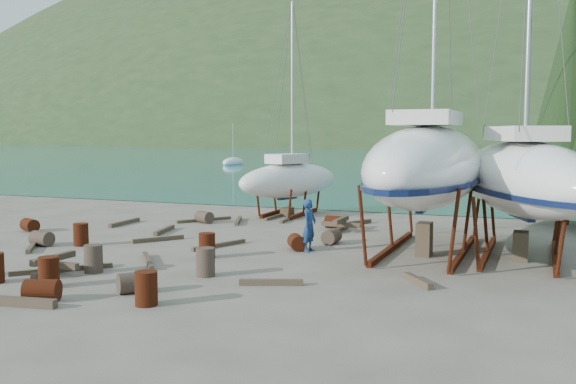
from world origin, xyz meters
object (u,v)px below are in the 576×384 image
at_px(large_sailboat_near, 429,165).
at_px(large_sailboat_far, 523,177).
at_px(worker, 309,225).
at_px(small_sailboat_shore, 290,180).

xyz_separation_m(large_sailboat_near, large_sailboat_far, (3.25, 0.25, -0.36)).
xyz_separation_m(large_sailboat_near, worker, (-4.10, -1.41, -2.24)).
distance_m(large_sailboat_near, worker, 4.88).
bearing_deg(large_sailboat_near, large_sailboat_far, 4.39).
bearing_deg(large_sailboat_far, small_sailboat_shore, 125.57).
distance_m(small_sailboat_shore, worker, 10.78).
height_order(large_sailboat_near, large_sailboat_far, large_sailboat_near).
bearing_deg(large_sailboat_far, worker, 172.10).
bearing_deg(worker, small_sailboat_shore, 30.96).
height_order(large_sailboat_far, worker, large_sailboat_far).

